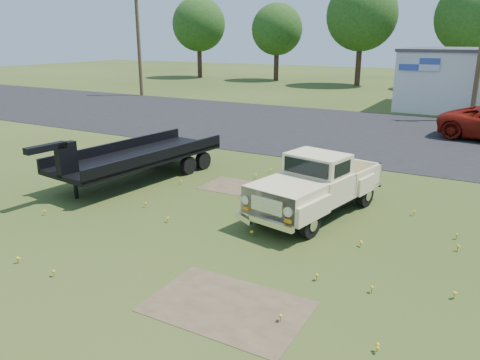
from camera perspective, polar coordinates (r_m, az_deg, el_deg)
name	(u,v)px	position (r m, az deg, el deg)	size (l,w,h in m)	color
ground	(237,235)	(12.18, -0.41, -6.72)	(140.00, 140.00, 0.00)	#2C4014
asphalt_lot	(377,134)	(25.76, 16.38, 5.40)	(90.00, 14.00, 0.02)	black
dirt_patch_a	(227,307)	(9.22, -1.55, -15.17)	(3.00, 2.00, 0.01)	brown
dirt_patch_b	(236,187)	(15.95, -0.45, -0.86)	(2.20, 1.60, 0.01)	brown
utility_pole_west	(139,40)	(41.96, -12.27, 16.31)	(1.60, 0.30, 9.00)	#4F3C24
treeline_a	(199,24)	(59.94, -5.05, 18.37)	(6.40, 6.40, 9.52)	#39251A
treeline_b	(277,29)	(55.87, 4.54, 17.82)	(5.76, 5.76, 8.57)	#39251A
treeline_c	(362,15)	(51.04, 14.63, 18.85)	(7.04, 7.04, 10.47)	#39251A
treeline_d	(472,17)	(50.33, 26.48, 17.35)	(6.72, 6.72, 10.00)	#39251A
vintage_pickup_truck	(317,184)	(13.45, 9.32, -0.51)	(1.93, 4.97, 1.80)	beige
flatbed_trailer	(138,153)	(17.02, -12.30, 3.23)	(2.33, 6.99, 1.91)	black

